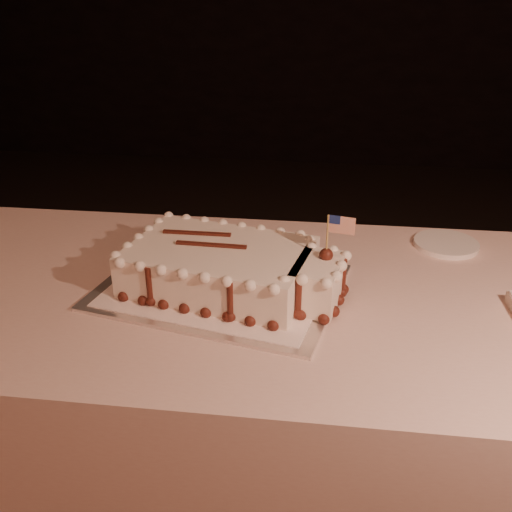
# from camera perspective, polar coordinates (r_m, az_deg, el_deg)

# --- Properties ---
(banquet_table) EXTENTS (2.40, 0.80, 0.75)m
(banquet_table) POSITION_cam_1_polar(r_m,az_deg,el_deg) (1.48, 4.22, -16.39)
(banquet_table) COLOR beige
(banquet_table) RESTS_ON ground
(cake_board) EXTENTS (0.58, 0.48, 0.01)m
(cake_board) POSITION_cam_1_polar(r_m,az_deg,el_deg) (1.27, -3.59, -3.09)
(cake_board) COLOR silver
(cake_board) RESTS_ON banquet_table
(doily) EXTENTS (0.52, 0.43, 0.00)m
(doily) POSITION_cam_1_polar(r_m,az_deg,el_deg) (1.27, -3.60, -2.90)
(doily) COLOR white
(doily) RESTS_ON cake_board
(sheet_cake) EXTENTS (0.50, 0.35, 0.19)m
(sheet_cake) POSITION_cam_1_polar(r_m,az_deg,el_deg) (1.24, -2.50, -1.21)
(sheet_cake) COLOR white
(sheet_cake) RESTS_ON doily
(side_plate) EXTENTS (0.16, 0.16, 0.01)m
(side_plate) POSITION_cam_1_polar(r_m,az_deg,el_deg) (1.54, 18.47, 1.15)
(side_plate) COLOR white
(side_plate) RESTS_ON banquet_table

